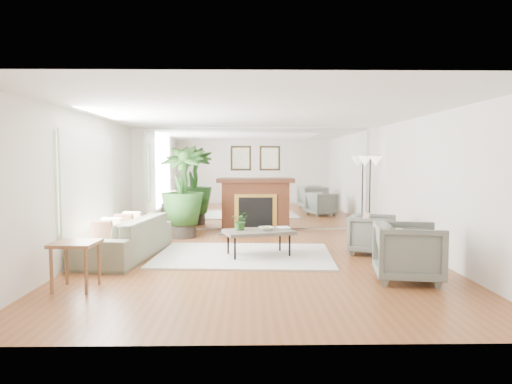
{
  "coord_description": "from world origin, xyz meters",
  "views": [
    {
      "loc": [
        -0.17,
        -7.59,
        1.7
      ],
      "look_at": [
        -0.03,
        0.6,
        1.13
      ],
      "focal_mm": 32.0,
      "sensor_mm": 36.0,
      "label": 1
    }
  ],
  "objects_px": {
    "coffee_table": "(259,232)",
    "potted_ficus": "(183,189)",
    "armchair_back": "(373,234)",
    "fireplace": "(256,204)",
    "armchair_front": "(408,252)",
    "side_table": "(76,249)",
    "floor_lamp": "(370,167)",
    "sofa": "(125,237)"
  },
  "relations": [
    {
      "from": "coffee_table",
      "to": "potted_ficus",
      "type": "xyz_separation_m",
      "value": [
        -1.62,
        2.06,
        0.65
      ]
    },
    {
      "from": "coffee_table",
      "to": "armchair_back",
      "type": "bearing_deg",
      "value": 6.09
    },
    {
      "from": "fireplace",
      "to": "armchair_front",
      "type": "distance_m",
      "value": 5.01
    },
    {
      "from": "side_table",
      "to": "potted_ficus",
      "type": "bearing_deg",
      "value": 78.43
    },
    {
      "from": "side_table",
      "to": "floor_lamp",
      "type": "height_order",
      "value": "floor_lamp"
    },
    {
      "from": "armchair_back",
      "to": "floor_lamp",
      "type": "height_order",
      "value": "floor_lamp"
    },
    {
      "from": "potted_ficus",
      "to": "floor_lamp",
      "type": "distance_m",
      "value": 4.39
    },
    {
      "from": "sofa",
      "to": "side_table",
      "type": "height_order",
      "value": "sofa"
    },
    {
      "from": "potted_ficus",
      "to": "side_table",
      "type": "bearing_deg",
      "value": -101.57
    },
    {
      "from": "armchair_back",
      "to": "side_table",
      "type": "xyz_separation_m",
      "value": [
        -4.53,
        -2.21,
        0.17
      ]
    },
    {
      "from": "fireplace",
      "to": "sofa",
      "type": "relative_size",
      "value": 0.85
    },
    {
      "from": "sofa",
      "to": "potted_ficus",
      "type": "height_order",
      "value": "potted_ficus"
    },
    {
      "from": "coffee_table",
      "to": "floor_lamp",
      "type": "xyz_separation_m",
      "value": [
        2.69,
        2.75,
        1.1
      ]
    },
    {
      "from": "sofa",
      "to": "armchair_back",
      "type": "relative_size",
      "value": 3.05
    },
    {
      "from": "fireplace",
      "to": "coffee_table",
      "type": "xyz_separation_m",
      "value": [
        0.01,
        -2.9,
        -0.23
      ]
    },
    {
      "from": "coffee_table",
      "to": "armchair_back",
      "type": "height_order",
      "value": "armchair_back"
    },
    {
      "from": "sofa",
      "to": "coffee_table",
      "type": "bearing_deg",
      "value": 97.22
    },
    {
      "from": "coffee_table",
      "to": "side_table",
      "type": "height_order",
      "value": "side_table"
    },
    {
      "from": "sofa",
      "to": "potted_ficus",
      "type": "relative_size",
      "value": 1.19
    },
    {
      "from": "armchair_front",
      "to": "potted_ficus",
      "type": "xyz_separation_m",
      "value": [
        -3.7,
        3.7,
        0.67
      ]
    },
    {
      "from": "armchair_back",
      "to": "armchair_front",
      "type": "distance_m",
      "value": 1.87
    },
    {
      "from": "side_table",
      "to": "floor_lamp",
      "type": "relative_size",
      "value": 0.35
    },
    {
      "from": "armchair_front",
      "to": "armchair_back",
      "type": "bearing_deg",
      "value": 9.85
    },
    {
      "from": "armchair_back",
      "to": "side_table",
      "type": "bearing_deg",
      "value": 137.98
    },
    {
      "from": "floor_lamp",
      "to": "side_table",
      "type": "bearing_deg",
      "value": -137.37
    },
    {
      "from": "sofa",
      "to": "side_table",
      "type": "bearing_deg",
      "value": 3.86
    },
    {
      "from": "coffee_table",
      "to": "side_table",
      "type": "bearing_deg",
      "value": -140.94
    },
    {
      "from": "sofa",
      "to": "floor_lamp",
      "type": "relative_size",
      "value": 1.34
    },
    {
      "from": "armchair_back",
      "to": "floor_lamp",
      "type": "xyz_separation_m",
      "value": [
        0.61,
        2.52,
        1.18
      ]
    },
    {
      "from": "armchair_back",
      "to": "armchair_front",
      "type": "height_order",
      "value": "armchair_front"
    },
    {
      "from": "potted_ficus",
      "to": "floor_lamp",
      "type": "bearing_deg",
      "value": 9.04
    },
    {
      "from": "coffee_table",
      "to": "fireplace",
      "type": "bearing_deg",
      "value": 90.15
    },
    {
      "from": "floor_lamp",
      "to": "sofa",
      "type": "bearing_deg",
      "value": -151.35
    },
    {
      "from": "armchair_front",
      "to": "side_table",
      "type": "bearing_deg",
      "value": 104.26
    },
    {
      "from": "fireplace",
      "to": "side_table",
      "type": "height_order",
      "value": "fireplace"
    },
    {
      "from": "side_table",
      "to": "floor_lamp",
      "type": "distance_m",
      "value": 7.06
    },
    {
      "from": "fireplace",
      "to": "armchair_back",
      "type": "relative_size",
      "value": 2.59
    },
    {
      "from": "armchair_front",
      "to": "side_table",
      "type": "relative_size",
      "value": 1.42
    },
    {
      "from": "sofa",
      "to": "armchair_back",
      "type": "xyz_separation_m",
      "value": [
        4.42,
        0.22,
        0.01
      ]
    },
    {
      "from": "coffee_table",
      "to": "armchair_front",
      "type": "distance_m",
      "value": 2.65
    },
    {
      "from": "armchair_back",
      "to": "armchair_front",
      "type": "relative_size",
      "value": 0.87
    },
    {
      "from": "armchair_back",
      "to": "floor_lamp",
      "type": "relative_size",
      "value": 0.44
    }
  ]
}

